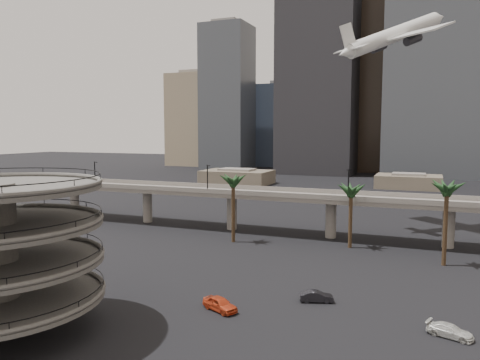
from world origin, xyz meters
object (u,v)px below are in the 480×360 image
at_px(overpass, 279,199).
at_px(car_a, 220,304).
at_px(car_b, 316,296).
at_px(car_c, 450,331).
at_px(airborne_jet, 394,36).

height_order(overpass, car_a, overpass).
relative_size(car_a, car_b, 1.14).
xyz_separation_m(car_a, car_b, (10.19, 7.30, -0.13)).
relative_size(overpass, car_c, 27.60).
bearing_deg(overpass, car_c, -52.58).
distance_m(overpass, airborne_jet, 44.28).
height_order(car_a, car_b, car_a).
bearing_deg(car_a, overpass, 33.03).
relative_size(airborne_jet, car_c, 5.46).
relative_size(overpass, car_a, 26.38).
bearing_deg(overpass, car_a, -81.83).
xyz_separation_m(airborne_jet, car_c, (11.07, -58.34, -42.02)).
bearing_deg(car_b, car_a, 106.96).
relative_size(overpass, airborne_jet, 5.06).
xyz_separation_m(overpass, car_c, (31.95, -41.77, -6.66)).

